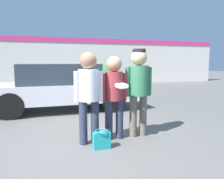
% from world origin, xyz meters
% --- Properties ---
extents(ground_plane, '(56.00, 56.00, 0.00)m').
position_xyz_m(ground_plane, '(0.00, 0.00, 0.00)').
color(ground_plane, '#5B5956').
extents(storefront_building, '(24.00, 0.22, 3.12)m').
position_xyz_m(storefront_building, '(0.00, 10.78, 1.59)').
color(storefront_building, silver).
rests_on(storefront_building, ground).
extents(person_left, '(0.53, 0.36, 1.69)m').
position_xyz_m(person_left, '(-0.15, -0.12, 1.01)').
color(person_left, '#2D3347').
rests_on(person_left, ground).
extents(person_middle_with_frisbee, '(0.51, 0.54, 1.62)m').
position_xyz_m(person_middle_with_frisbee, '(0.37, -0.02, 0.96)').
color(person_middle_with_frisbee, '#2D3347').
rests_on(person_middle_with_frisbee, ground).
extents(person_right, '(0.57, 0.40, 1.77)m').
position_xyz_m(person_right, '(0.90, 0.00, 1.08)').
color(person_right, '#665B4C').
rests_on(person_right, ground).
extents(parked_car_near, '(4.63, 1.78, 1.46)m').
position_xyz_m(parked_car_near, '(-0.39, 3.00, 0.74)').
color(parked_car_near, silver).
rests_on(parked_car_near, ground).
extents(shrub, '(1.37, 1.37, 1.37)m').
position_xyz_m(shrub, '(3.17, 9.91, 0.69)').
color(shrub, '#2D6B33').
rests_on(shrub, ground).
extents(handbag, '(0.30, 0.23, 0.33)m').
position_xyz_m(handbag, '(0.01, -0.43, 0.16)').
color(handbag, teal).
rests_on(handbag, ground).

